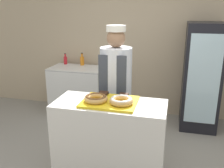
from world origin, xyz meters
The scene contains 12 objects.
wall_back centered at (0.00, 2.13, 1.35)m, with size 8.00×0.06×2.70m.
display_counter centered at (0.00, 0.00, 0.48)m, with size 1.20×0.54×0.97m.
serving_tray centered at (0.00, 0.00, 0.98)m, with size 0.57×0.45×0.02m.
donut_chocolate_glaze centered at (-0.14, -0.05, 1.03)m, with size 0.25×0.25×0.07m.
donut_light_glaze centered at (0.14, -0.05, 1.03)m, with size 0.25×0.25×0.07m.
brownie_back_left centered at (-0.12, 0.16, 1.01)m, with size 0.10×0.10×0.03m.
brownie_back_right centered at (0.12, 0.16, 1.01)m, with size 0.10×0.10×0.03m.
baker_person centered at (-0.07, 0.57, 0.91)m, with size 0.40×0.40×1.74m.
beverage_fridge centered at (1.07, 1.74, 0.86)m, with size 0.57×0.68×1.72m.
chest_freezer centered at (-1.08, 1.74, 0.45)m, with size 0.98×0.58×0.89m.
bottle_red centered at (-1.40, 1.96, 0.97)m, with size 0.06×0.06×0.21m.
bottle_orange centered at (-1.05, 1.95, 0.98)m, with size 0.07×0.07×0.23m.
Camera 1 is at (0.64, -2.38, 1.94)m, focal length 40.00 mm.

